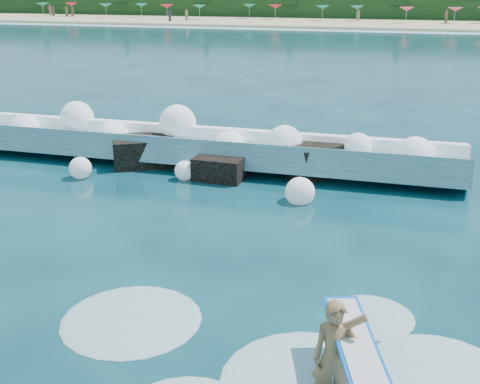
{
  "coord_description": "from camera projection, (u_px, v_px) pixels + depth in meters",
  "views": [
    {
      "loc": [
        5.22,
        -10.95,
        5.95
      ],
      "look_at": [
        1.5,
        2.0,
        1.2
      ],
      "focal_mm": 45.0,
      "sensor_mm": 36.0,
      "label": 1
    }
  ],
  "objects": [
    {
      "name": "beachgoers",
      "position": [
        319.0,
        17.0,
        83.53
      ],
      "size": [
        83.38,
        13.11,
        1.93
      ],
      "color": "#3F332D",
      "rests_on": "ground"
    },
    {
      "name": "wet_band",
      "position": [
        374.0,
        31.0,
        73.99
      ],
      "size": [
        140.0,
        5.0,
        0.08
      ],
      "primitive_type": "cube",
      "color": "silver",
      "rests_on": "ground"
    },
    {
      "name": "surfer_with_board",
      "position": [
        339.0,
        353.0,
        8.99
      ],
      "size": [
        1.31,
        2.99,
        1.84
      ],
      "color": "olive",
      "rests_on": "ground"
    },
    {
      "name": "surf_foam",
      "position": [
        291.0,
        369.0,
        9.74
      ],
      "size": [
        9.27,
        5.51,
        0.15
      ],
      "color": "silver",
      "rests_on": "ground"
    },
    {
      "name": "rock_cluster",
      "position": [
        217.0,
        159.0,
        19.8
      ],
      "size": [
        8.03,
        2.92,
        1.19
      ],
      "color": "black",
      "rests_on": "ground"
    },
    {
      "name": "beach_umbrellas",
      "position": [
        382.0,
        8.0,
        84.67
      ],
      "size": [
        111.51,
        6.89,
        0.5
      ],
      "color": "#147D6C",
      "rests_on": "ground"
    },
    {
      "name": "treeline",
      "position": [
        385.0,
        4.0,
        92.2
      ],
      "size": [
        140.0,
        4.0,
        5.0
      ],
      "primitive_type": "cube",
      "color": "black",
      "rests_on": "ground"
    },
    {
      "name": "breaking_wave",
      "position": [
        201.0,
        148.0,
        20.62
      ],
      "size": [
        17.39,
        2.74,
        1.5
      ],
      "color": "teal",
      "rests_on": "ground"
    },
    {
      "name": "ground",
      "position": [
        150.0,
        266.0,
        13.27
      ],
      "size": [
        200.0,
        200.0,
        0.0
      ],
      "primitive_type": "plane",
      "color": "#062B37",
      "rests_on": "ground"
    },
    {
      "name": "beach",
      "position": [
        380.0,
        24.0,
        83.9
      ],
      "size": [
        140.0,
        20.0,
        0.4
      ],
      "primitive_type": "cube",
      "color": "tan",
      "rests_on": "ground"
    },
    {
      "name": "wave_spray",
      "position": [
        193.0,
        139.0,
        20.31
      ],
      "size": [
        15.07,
        4.27,
        2.05
      ],
      "color": "white",
      "rests_on": "ground"
    }
  ]
}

